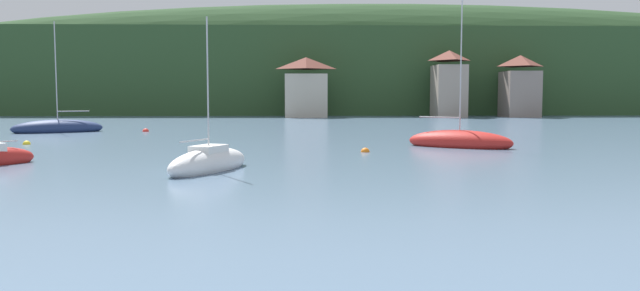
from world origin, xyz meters
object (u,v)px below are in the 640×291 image
shore_building_west (306,88)px  sailboat_far_2 (459,142)px  sailboat_mid_6 (209,163)px  shore_building_central (520,87)px  sailboat_far_5 (58,128)px  mooring_buoy_near (365,152)px  mooring_buoy_far (27,144)px  mooring_buoy_mid (146,132)px  shore_building_westcentral (449,85)px

shore_building_west → sailboat_far_2: bearing=-79.8°
sailboat_mid_6 → shore_building_central: bearing=-5.5°
sailboat_far_2 → sailboat_far_5: (-31.52, 16.16, 0.01)m
mooring_buoy_near → mooring_buoy_far: 22.96m
shore_building_west → sailboat_far_2: sailboat_far_2 is taller
shore_building_west → sailboat_far_5: bearing=-122.0°
shore_building_west → shore_building_central: size_ratio=0.96×
sailboat_mid_6 → mooring_buoy_far: bearing=68.4°
sailboat_mid_6 → shore_building_west: bearing=19.9°
sailboat_mid_6 → mooring_buoy_mid: bearing=43.2°
shore_building_west → mooring_buoy_mid: bearing=-113.0°
mooring_buoy_near → sailboat_mid_6: bearing=-132.0°
mooring_buoy_mid → shore_building_central: bearing=37.1°
shore_building_west → sailboat_far_2: size_ratio=0.82×
shore_building_central → mooring_buoy_far: 70.77m
sailboat_mid_6 → mooring_buoy_near: bearing=-17.8°
shore_building_westcentral → mooring_buoy_far: size_ratio=19.03×
sailboat_mid_6 → mooring_buoy_far: sailboat_mid_6 is taller
shore_building_westcentral → sailboat_far_5: size_ratio=0.97×
shore_building_west → shore_building_westcentral: shore_building_westcentral is taller
shore_building_westcentral → mooring_buoy_near: 58.42m
mooring_buoy_mid → sailboat_far_2: bearing=-35.2°
shore_building_central → mooring_buoy_mid: size_ratio=15.71×
shore_building_westcentral → sailboat_far_2: size_ratio=0.93×
mooring_buoy_near → mooring_buoy_far: size_ratio=1.01×
sailboat_far_5 → mooring_buoy_mid: (7.48, 0.82, -0.37)m
sailboat_far_2 → sailboat_far_5: bearing=-175.3°
sailboat_far_2 → sailboat_mid_6: bearing=-108.2°
shore_building_west → sailboat_far_5: 42.07m
sailboat_far_2 → mooring_buoy_near: bearing=-121.4°
mooring_buoy_near → sailboat_far_2: bearing=26.7°
shore_building_westcentral → mooring_buoy_mid: 50.42m
mooring_buoy_far → mooring_buoy_mid: bearing=72.5°
shore_building_west → shore_building_central: 31.68m
sailboat_mid_6 → sailboat_far_2: bearing=-25.8°
mooring_buoy_near → mooring_buoy_mid: size_ratio=0.89×
mooring_buoy_mid → sailboat_far_5: bearing=-173.7°
shore_building_central → sailboat_far_2: sailboat_far_2 is taller
sailboat_far_5 → sailboat_mid_6: bearing=93.5°
shore_building_westcentral → sailboat_mid_6: 69.15m
shore_building_central → mooring_buoy_near: bearing=-117.5°
sailboat_far_5 → mooring_buoy_near: bearing=114.1°
mooring_buoy_near → sailboat_far_5: bearing=142.5°
shore_building_west → mooring_buoy_mid: size_ratio=15.05×
sailboat_far_2 → shore_building_west: bearing=132.1°
shore_building_central → sailboat_mid_6: (-36.45, -63.84, -4.06)m
shore_building_west → sailboat_mid_6: size_ratio=1.23×
shore_building_west → mooring_buoy_far: bearing=-111.4°
sailboat_mid_6 → mooring_buoy_far: (-14.35, 14.77, -0.36)m
shore_building_west → mooring_buoy_mid: (-14.71, -34.71, -4.23)m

